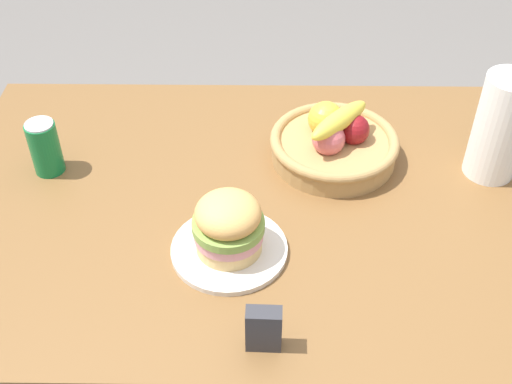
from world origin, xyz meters
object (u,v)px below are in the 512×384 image
object	(u,v)px
plate	(229,249)
paper_towel_roll	(500,127)
sandwich	(228,224)
fruit_basket	(334,142)
napkin_holder	(264,329)
soda_can	(45,147)

from	to	relation	value
plate	paper_towel_roll	xyz separation A→B (m)	(0.57, 0.25, 0.11)
plate	sandwich	world-z (taller)	sandwich
fruit_basket	paper_towel_roll	distance (m)	0.35
paper_towel_roll	fruit_basket	bearing A→B (deg)	172.60
plate	fruit_basket	distance (m)	0.37
fruit_basket	paper_towel_roll	bearing A→B (deg)	-7.40
sandwich	napkin_holder	world-z (taller)	sandwich
sandwich	napkin_holder	distance (m)	0.23
plate	soda_can	world-z (taller)	soda_can
soda_can	paper_towel_roll	xyz separation A→B (m)	(0.98, 0.01, 0.06)
soda_can	paper_towel_roll	world-z (taller)	paper_towel_roll
sandwich	soda_can	distance (m)	0.48
plate	soda_can	xyz separation A→B (m)	(-0.41, 0.25, 0.06)
soda_can	napkin_holder	xyz separation A→B (m)	(0.48, -0.46, -0.02)
sandwich	soda_can	world-z (taller)	sandwich
soda_can	napkin_holder	bearing A→B (deg)	-44.15
napkin_holder	sandwich	bearing A→B (deg)	108.98
plate	paper_towel_roll	size ratio (longest dim) A/B	0.95
plate	napkin_holder	world-z (taller)	napkin_holder
napkin_holder	soda_can	bearing A→B (deg)	137.62
paper_towel_roll	plate	bearing A→B (deg)	-155.85
plate	paper_towel_roll	bearing A→B (deg)	24.15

